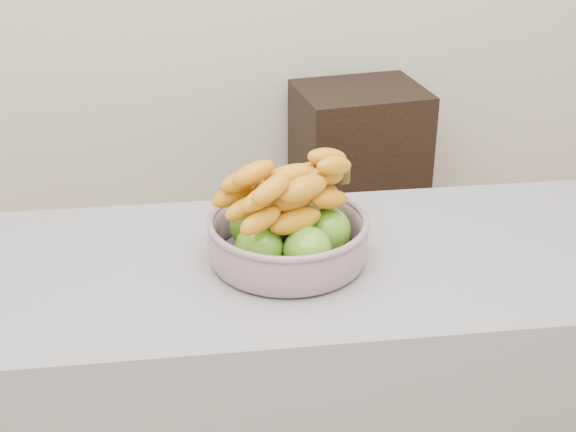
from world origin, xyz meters
The scene contains 2 objects.
cabinet centered at (0.55, 1.78, 0.41)m, with size 0.45×0.36×0.82m, color black.
fruit_bowl centered at (0.10, 0.44, 0.97)m, with size 0.33×0.33×0.21m.
Camera 1 is at (-0.09, -0.97, 1.72)m, focal length 50.00 mm.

